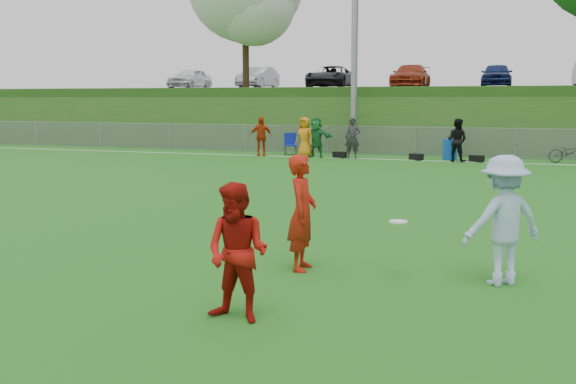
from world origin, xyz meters
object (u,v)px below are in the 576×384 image
at_px(player_red_center, 238,253).
at_px(bicycle, 571,152).
at_px(player_blue, 503,220).
at_px(frisbee, 398,222).
at_px(player_red_left, 302,213).
at_px(recycling_bin, 450,149).

bearing_deg(player_red_center, bicycle, 83.04).
bearing_deg(bicycle, player_blue, 166.87).
height_order(frisbee, bicycle, bicycle).
relative_size(player_red_left, recycling_bin, 1.98).
height_order(player_blue, recycling_bin, player_blue).
height_order(player_red_center, recycling_bin, player_red_center).
bearing_deg(player_red_left, frisbee, -96.64).
height_order(player_red_center, player_blue, player_blue).
distance_m(frisbee, recycling_bin, 18.16).
height_order(player_red_left, player_red_center, player_red_left).
bearing_deg(player_blue, recycling_bin, -117.17).
xyz_separation_m(player_blue, recycling_bin, (-2.08, 17.97, -0.45)).
distance_m(player_red_left, bicycle, 18.97).
bearing_deg(player_red_left, player_red_center, 174.28).
height_order(player_blue, frisbee, player_blue).
xyz_separation_m(recycling_bin, bicycle, (4.53, 0.14, 0.00)).
relative_size(player_red_left, player_blue, 0.97).
bearing_deg(player_blue, frisbee, -26.35).
relative_size(frisbee, bicycle, 0.16).
distance_m(player_blue, frisbee, 1.37).
distance_m(player_red_left, player_red_center, 2.30).
bearing_deg(frisbee, player_red_center, -122.09).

